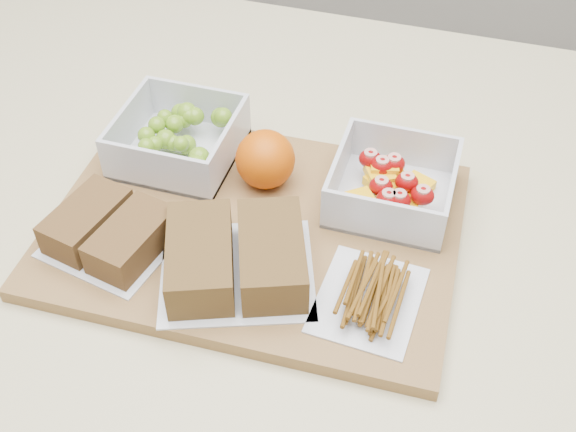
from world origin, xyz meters
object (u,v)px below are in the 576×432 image
object	(u,v)px
grape_container	(181,138)
sandwich_bag_center	(236,257)
fruit_container	(392,186)
sandwich_bag_left	(109,231)
orange	(265,159)
pretzel_bag	(369,292)
cutting_board	(254,229)

from	to	relation	value
grape_container	sandwich_bag_center	xyz separation A→B (m)	(0.12, -0.15, -0.00)
fruit_container	sandwich_bag_left	world-z (taller)	fruit_container
fruit_container	orange	bearing A→B (deg)	-175.69
grape_container	sandwich_bag_center	size ratio (longest dim) A/B	0.70
pretzel_bag	sandwich_bag_left	bearing A→B (deg)	-179.23
orange	sandwich_bag_left	world-z (taller)	orange
orange	sandwich_bag_left	bearing A→B (deg)	-131.91
grape_container	orange	xyz separation A→B (m)	(0.11, -0.02, 0.01)
grape_container	sandwich_bag_center	bearing A→B (deg)	-51.31
grape_container	pretzel_bag	world-z (taller)	grape_container
pretzel_bag	grape_container	bearing A→B (deg)	149.52
cutting_board	sandwich_bag_left	size ratio (longest dim) A/B	3.05
cutting_board	sandwich_bag_center	distance (m)	0.07
fruit_container	sandwich_bag_left	size ratio (longest dim) A/B	0.91
fruit_container	orange	size ratio (longest dim) A/B	1.93
cutting_board	fruit_container	distance (m)	0.15
orange	pretzel_bag	world-z (taller)	orange
orange	sandwich_bag_center	bearing A→B (deg)	-83.86
cutting_board	fruit_container	xyz separation A→B (m)	(0.13, 0.08, 0.03)
sandwich_bag_left	grape_container	bearing A→B (deg)	84.78
cutting_board	sandwich_bag_left	world-z (taller)	sandwich_bag_left
sandwich_bag_left	sandwich_bag_center	xyz separation A→B (m)	(0.13, 0.00, 0.00)
orange	sandwich_bag_center	size ratio (longest dim) A/B	0.35
fruit_container	orange	distance (m)	0.14
fruit_container	sandwich_bag_center	world-z (taller)	fruit_container
grape_container	pretzel_bag	bearing A→B (deg)	-30.48
sandwich_bag_center	pretzel_bag	world-z (taller)	sandwich_bag_center
cutting_board	pretzel_bag	size ratio (longest dim) A/B	3.54
orange	sandwich_bag_center	distance (m)	0.13
sandwich_bag_center	pretzel_bag	xyz separation A→B (m)	(0.13, 0.00, -0.01)
cutting_board	fruit_container	size ratio (longest dim) A/B	3.36
grape_container	sandwich_bag_left	world-z (taller)	grape_container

